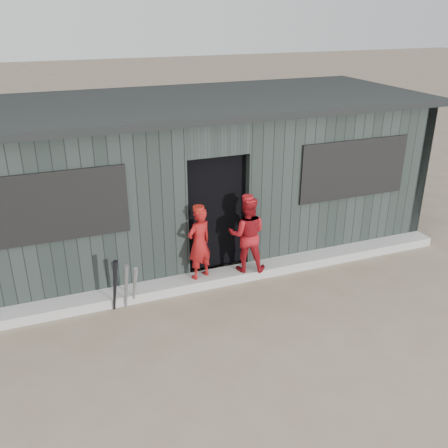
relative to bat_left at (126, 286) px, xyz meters
name	(u,v)px	position (x,y,z in m)	size (l,w,h in m)	color
ground	(274,347)	(1.59, -1.57, -0.37)	(80.00, 80.00, 0.00)	#766552
curb	(224,276)	(1.59, 0.25, -0.30)	(8.00, 0.36, 0.15)	#ADADA7
bat_left	(126,286)	(0.00, 0.00, 0.00)	(0.07, 0.07, 0.75)	gray
bat_mid	(135,286)	(0.12, 0.01, -0.03)	(0.07, 0.07, 0.71)	gray
bat_right	(115,286)	(-0.16, -0.01, 0.05)	(0.07, 0.07, 0.85)	black
player_red_left	(199,243)	(1.20, 0.26, 0.36)	(0.42, 0.28, 1.16)	maroon
player_red_right	(247,234)	(1.98, 0.23, 0.39)	(0.60, 0.47, 1.23)	maroon
player_grey_back	(232,228)	(1.95, 0.81, 0.26)	(0.62, 0.40, 1.27)	#AAAAAA
dugout	(190,174)	(1.59, 1.94, 0.91)	(8.30, 3.30, 2.62)	black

